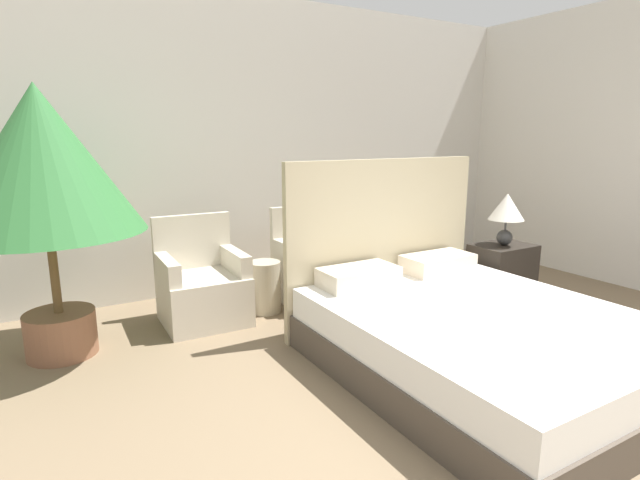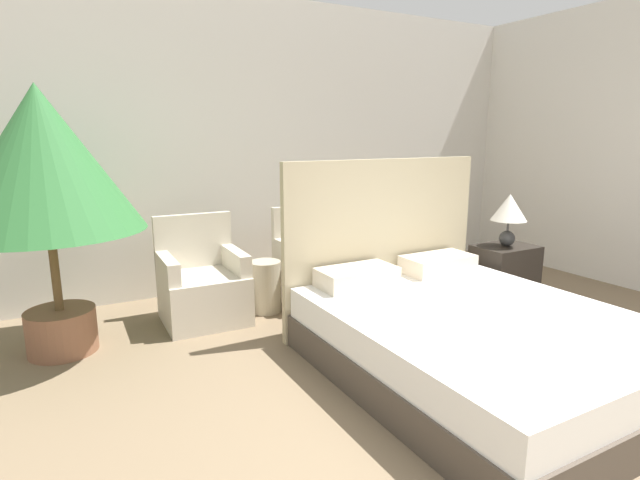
% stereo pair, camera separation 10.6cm
% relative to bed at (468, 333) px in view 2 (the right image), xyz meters
% --- Properties ---
extents(wall_back, '(10.00, 0.06, 2.90)m').
position_rel_bed_xyz_m(wall_back, '(-0.15, 2.63, 1.18)').
color(wall_back, silver).
rests_on(wall_back, ground_plane).
extents(bed, '(1.80, 2.20, 1.38)m').
position_rel_bed_xyz_m(bed, '(0.00, 0.00, 0.00)').
color(bed, '#4C4238').
rests_on(bed, ground_plane).
extents(armchair_near_window_left, '(0.69, 0.65, 0.89)m').
position_rel_bed_xyz_m(armchair_near_window_left, '(-1.29, 1.78, 0.00)').
color(armchair_near_window_left, beige).
rests_on(armchair_near_window_left, ground_plane).
extents(armchair_near_window_right, '(0.68, 0.64, 0.89)m').
position_rel_bed_xyz_m(armchair_near_window_right, '(-0.19, 1.78, 0.00)').
color(armchair_near_window_right, beige).
rests_on(armchair_near_window_right, ground_plane).
extents(potted_palm, '(1.30, 1.30, 1.90)m').
position_rel_bed_xyz_m(potted_palm, '(-2.38, 1.65, 1.08)').
color(potted_palm, brown).
rests_on(potted_palm, ground_plane).
extents(nightstand, '(0.54, 0.39, 0.57)m').
position_rel_bed_xyz_m(nightstand, '(1.24, 0.79, 0.02)').
color(nightstand, black).
rests_on(nightstand, ground_plane).
extents(table_lamp, '(0.31, 0.31, 0.47)m').
position_rel_bed_xyz_m(table_lamp, '(1.23, 0.79, 0.63)').
color(table_lamp, '#333333').
rests_on(table_lamp, nightstand).
extents(side_table, '(0.28, 0.28, 0.46)m').
position_rel_bed_xyz_m(side_table, '(-0.74, 1.73, -0.04)').
color(side_table, '#B7AD93').
rests_on(side_table, ground_plane).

